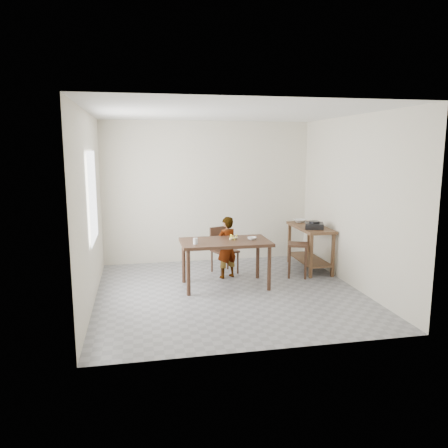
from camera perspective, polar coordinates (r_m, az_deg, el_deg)
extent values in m
cube|color=gray|center=(6.82, 0.67, -9.04)|extent=(4.00, 4.00, 0.04)
cube|color=white|center=(6.47, 0.72, 14.56)|extent=(4.00, 4.00, 0.04)
cube|color=silver|center=(8.48, -2.16, 4.18)|extent=(4.00, 0.04, 2.70)
cube|color=silver|center=(4.57, 5.98, -0.78)|extent=(4.00, 0.04, 2.70)
cube|color=silver|center=(6.40, -17.29, 1.87)|extent=(0.04, 4.00, 2.70)
cube|color=silver|center=(7.20, 16.64, 2.75)|extent=(0.04, 4.00, 2.70)
cube|color=white|center=(6.58, -16.75, 3.42)|extent=(0.02, 1.10, 1.30)
imported|color=white|center=(7.42, 0.35, -3.07)|extent=(0.46, 0.39, 1.06)
cylinder|color=silver|center=(6.66, -3.74, -2.24)|extent=(0.09, 0.09, 0.09)
imported|color=silver|center=(6.97, 3.66, -1.89)|extent=(0.17, 0.17, 0.05)
imported|color=silver|center=(8.40, 9.85, 0.41)|extent=(0.25, 0.25, 0.06)
cube|color=black|center=(7.79, 11.71, -0.23)|extent=(0.40, 0.40, 0.10)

